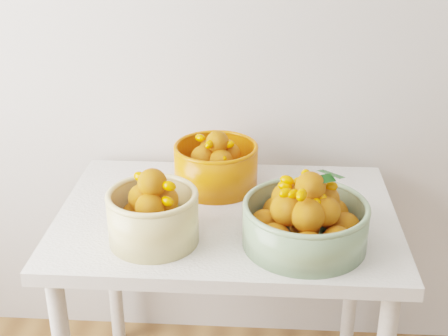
{
  "coord_description": "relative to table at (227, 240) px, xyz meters",
  "views": [
    {
      "loc": [
        -0.35,
        -0.02,
        1.65
      ],
      "look_at": [
        -0.45,
        1.55,
        0.92
      ],
      "focal_mm": 50.0,
      "sensor_mm": 36.0,
      "label": 1
    }
  ],
  "objects": [
    {
      "name": "table",
      "position": [
        0.0,
        0.0,
        0.0
      ],
      "size": [
        1.0,
        0.7,
        0.75
      ],
      "color": "silver",
      "rests_on": "ground"
    },
    {
      "name": "bowl_cream",
      "position": [
        -0.19,
        -0.17,
        0.18
      ],
      "size": [
        0.32,
        0.32,
        0.21
      ],
      "rotation": [
        0.0,
        0.0,
        -0.35
      ],
      "color": "#D5BE7C",
      "rests_on": "table"
    },
    {
      "name": "bowl_green",
      "position": [
        0.22,
        -0.16,
        0.17
      ],
      "size": [
        0.44,
        0.44,
        0.22
      ],
      "rotation": [
        0.0,
        0.0,
        0.39
      ],
      "color": "gray",
      "rests_on": "table"
    },
    {
      "name": "bowl_orange",
      "position": [
        -0.05,
        0.17,
        0.17
      ],
      "size": [
        0.28,
        0.28,
        0.19
      ],
      "rotation": [
        0.0,
        0.0,
        0.06
      ],
      "color": "#E05809",
      "rests_on": "table"
    }
  ]
}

